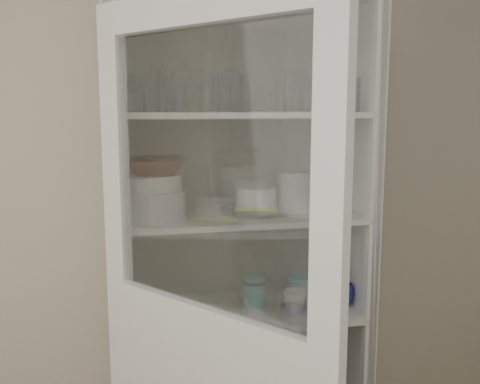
{
  "coord_description": "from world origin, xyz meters",
  "views": [
    {
      "loc": [
        -0.22,
        -0.78,
        1.68
      ],
      "look_at": [
        0.2,
        1.27,
        1.34
      ],
      "focal_mm": 40.0,
      "sensor_mm": 36.0,
      "label": 1
    }
  ],
  "objects_px": {
    "white_ramekin": "(256,196)",
    "mug_teal": "(300,287)",
    "glass_platter": "(256,209)",
    "mug_blue": "(339,294)",
    "terracotta_bowl": "(155,166)",
    "teal_jar": "(255,292)",
    "cupboard_door": "(207,379)",
    "plate_stack_front": "(156,205)",
    "measuring_cups": "(167,318)",
    "goblet_0": "(133,92)",
    "white_canister": "(138,299)",
    "grey_bowl_stack": "(294,191)",
    "goblet_1": "(202,88)",
    "goblet_2": "(231,88)",
    "cream_bowl": "(156,182)",
    "pantry_cabinet": "(237,284)",
    "plate_stack_back": "(153,197)",
    "mug_white": "(295,301)",
    "yellow_trivet": "(256,206)",
    "goblet_3": "(300,89)"
  },
  "relations": [
    {
      "from": "goblet_3",
      "to": "grey_bowl_stack",
      "type": "xyz_separation_m",
      "value": [
        -0.06,
        -0.12,
        -0.41
      ]
    },
    {
      "from": "cupboard_door",
      "to": "plate_stack_front",
      "type": "height_order",
      "value": "cupboard_door"
    },
    {
      "from": "mug_white",
      "to": "teal_jar",
      "type": "bearing_deg",
      "value": 137.73
    },
    {
      "from": "glass_platter",
      "to": "mug_blue",
      "type": "xyz_separation_m",
      "value": [
        0.34,
        -0.07,
        -0.36
      ]
    },
    {
      "from": "goblet_0",
      "to": "mug_teal",
      "type": "relative_size",
      "value": 1.38
    },
    {
      "from": "goblet_1",
      "to": "cream_bowl",
      "type": "distance_m",
      "value": 0.44
    },
    {
      "from": "plate_stack_front",
      "to": "teal_jar",
      "type": "relative_size",
      "value": 1.93
    },
    {
      "from": "goblet_1",
      "to": "yellow_trivet",
      "type": "xyz_separation_m",
      "value": [
        0.2,
        -0.1,
        -0.47
      ]
    },
    {
      "from": "cream_bowl",
      "to": "glass_platter",
      "type": "xyz_separation_m",
      "value": [
        0.4,
        0.08,
        -0.13
      ]
    },
    {
      "from": "cream_bowl",
      "to": "mug_white",
      "type": "bearing_deg",
      "value": -2.34
    },
    {
      "from": "teal_jar",
      "to": "white_ramekin",
      "type": "bearing_deg",
      "value": -35.7
    },
    {
      "from": "cream_bowl",
      "to": "teal_jar",
      "type": "relative_size",
      "value": 1.68
    },
    {
      "from": "teal_jar",
      "to": "measuring_cups",
      "type": "bearing_deg",
      "value": -162.3
    },
    {
      "from": "mug_blue",
      "to": "terracotta_bowl",
      "type": "bearing_deg",
      "value": 172.57
    },
    {
      "from": "yellow_trivet",
      "to": "grey_bowl_stack",
      "type": "distance_m",
      "value": 0.16
    },
    {
      "from": "glass_platter",
      "to": "teal_jar",
      "type": "height_order",
      "value": "glass_platter"
    },
    {
      "from": "grey_bowl_stack",
      "to": "white_canister",
      "type": "bearing_deg",
      "value": 177.35
    },
    {
      "from": "mug_blue",
      "to": "white_ramekin",
      "type": "bearing_deg",
      "value": 160.35
    },
    {
      "from": "cupboard_door",
      "to": "terracotta_bowl",
      "type": "distance_m",
      "value": 0.79
    },
    {
      "from": "teal_jar",
      "to": "measuring_cups",
      "type": "distance_m",
      "value": 0.39
    },
    {
      "from": "pantry_cabinet",
      "to": "grey_bowl_stack",
      "type": "xyz_separation_m",
      "value": [
        0.22,
        -0.07,
        0.4
      ]
    },
    {
      "from": "plate_stack_back",
      "to": "cupboard_door",
      "type": "bearing_deg",
      "value": -80.02
    },
    {
      "from": "goblet_0",
      "to": "mug_blue",
      "type": "relative_size",
      "value": 1.28
    },
    {
      "from": "plate_stack_front",
      "to": "mug_blue",
      "type": "relative_size",
      "value": 1.85
    },
    {
      "from": "plate_stack_back",
      "to": "yellow_trivet",
      "type": "distance_m",
      "value": 0.42
    },
    {
      "from": "goblet_1",
      "to": "goblet_2",
      "type": "height_order",
      "value": "goblet_2"
    },
    {
      "from": "glass_platter",
      "to": "yellow_trivet",
      "type": "distance_m",
      "value": 0.01
    },
    {
      "from": "mug_teal",
      "to": "white_canister",
      "type": "relative_size",
      "value": 0.92
    },
    {
      "from": "plate_stack_back",
      "to": "terracotta_bowl",
      "type": "relative_size",
      "value": 0.89
    },
    {
      "from": "goblet_2",
      "to": "plate_stack_back",
      "type": "xyz_separation_m",
      "value": [
        -0.32,
        0.04,
        -0.44
      ]
    },
    {
      "from": "white_canister",
      "to": "measuring_cups",
      "type": "bearing_deg",
      "value": -50.77
    },
    {
      "from": "cupboard_door",
      "to": "grey_bowl_stack",
      "type": "relative_size",
      "value": 12.5
    },
    {
      "from": "white_ramekin",
      "to": "goblet_1",
      "type": "bearing_deg",
      "value": 153.87
    },
    {
      "from": "glass_platter",
      "to": "mug_teal",
      "type": "bearing_deg",
      "value": 11.18
    },
    {
      "from": "goblet_1",
      "to": "mug_white",
      "type": "distance_m",
      "value": 0.94
    },
    {
      "from": "cupboard_door",
      "to": "cream_bowl",
      "type": "height_order",
      "value": "cupboard_door"
    },
    {
      "from": "glass_platter",
      "to": "white_canister",
      "type": "relative_size",
      "value": 2.45
    },
    {
      "from": "cupboard_door",
      "to": "goblet_0",
      "type": "relative_size",
      "value": 13.06
    },
    {
      "from": "goblet_3",
      "to": "white_ramekin",
      "type": "relative_size",
      "value": 1.13
    },
    {
      "from": "mug_blue",
      "to": "teal_jar",
      "type": "bearing_deg",
      "value": 159.96
    },
    {
      "from": "goblet_1",
      "to": "goblet_2",
      "type": "xyz_separation_m",
      "value": [
        0.11,
        -0.04,
        0.0
      ]
    },
    {
      "from": "white_ramekin",
      "to": "measuring_cups",
      "type": "height_order",
      "value": "white_ramekin"
    },
    {
      "from": "goblet_0",
      "to": "white_canister",
      "type": "bearing_deg",
      "value": -94.93
    },
    {
      "from": "yellow_trivet",
      "to": "mug_teal",
      "type": "bearing_deg",
      "value": 11.18
    },
    {
      "from": "pantry_cabinet",
      "to": "plate_stack_back",
      "type": "bearing_deg",
      "value": 172.04
    },
    {
      "from": "plate_stack_back",
      "to": "grey_bowl_stack",
      "type": "distance_m",
      "value": 0.57
    },
    {
      "from": "teal_jar",
      "to": "measuring_cups",
      "type": "height_order",
      "value": "teal_jar"
    },
    {
      "from": "plate_stack_back",
      "to": "cream_bowl",
      "type": "height_order",
      "value": "cream_bowl"
    },
    {
      "from": "white_ramekin",
      "to": "mug_teal",
      "type": "height_order",
      "value": "white_ramekin"
    },
    {
      "from": "cupboard_door",
      "to": "grey_bowl_stack",
      "type": "height_order",
      "value": "cupboard_door"
    }
  ]
}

